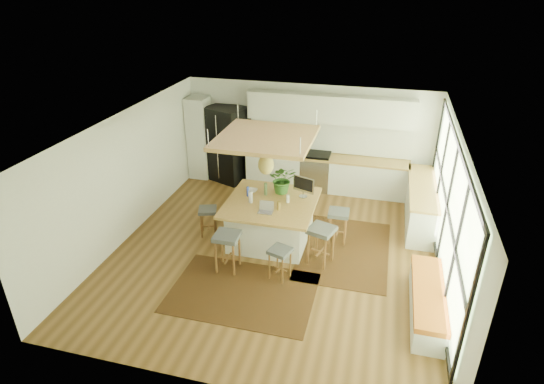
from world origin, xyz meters
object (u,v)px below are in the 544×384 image
(stool_left_side, at_px, (208,220))
(island_plant, at_px, (283,182))
(island, at_px, (271,221))
(stool_right_back, at_px, (338,226))
(monitor, at_px, (303,186))
(stool_right_front, at_px, (321,247))
(stool_near_left, at_px, (228,254))
(stool_near_right, at_px, (280,262))
(laptop, at_px, (265,207))
(microwave, at_px, (268,145))
(fridge, at_px, (228,148))

(stool_left_side, distance_m, island_plant, 1.83)
(island, distance_m, stool_left_side, 1.40)
(stool_right_back, relative_size, monitor, 1.44)
(stool_right_front, height_order, island_plant, island_plant)
(island_plant, bearing_deg, stool_right_back, -7.31)
(stool_left_side, height_order, island_plant, island_plant)
(stool_near_left, xyz_separation_m, stool_right_back, (1.93, 1.56, 0.00))
(stool_right_front, distance_m, stool_left_side, 2.59)
(stool_right_front, bearing_deg, stool_near_right, -134.17)
(stool_right_back, bearing_deg, laptop, -150.00)
(stool_left_side, distance_m, monitor, 2.22)
(stool_near_left, height_order, monitor, monitor)
(microwave, bearing_deg, island, -52.17)
(monitor, bearing_deg, stool_near_right, -72.92)
(stool_right_front, xyz_separation_m, microwave, (-1.96, 3.31, 0.76))
(stool_right_back, distance_m, microwave, 3.35)
(stool_near_right, height_order, stool_right_back, stool_right_back)
(laptop, bearing_deg, stool_left_side, 164.13)
(island, bearing_deg, stool_right_front, -26.32)
(microwave, bearing_deg, island_plant, -46.09)
(stool_near_right, distance_m, monitor, 1.84)
(stool_left_side, bearing_deg, island_plant, 21.68)
(laptop, bearing_deg, monitor, 53.97)
(stool_right_back, bearing_deg, stool_right_front, -104.34)
(stool_right_back, xyz_separation_m, laptop, (-1.38, -0.80, 0.70))
(fridge, relative_size, stool_near_right, 3.20)
(fridge, distance_m, stool_right_front, 4.60)
(island, height_order, stool_near_left, island)
(stool_left_side, bearing_deg, island, 5.34)
(stool_near_left, xyz_separation_m, microwave, (-0.26, 3.98, 0.76))
(island, bearing_deg, stool_near_left, -113.37)
(fridge, distance_m, island, 3.42)
(stool_near_left, distance_m, stool_near_right, 1.04)
(stool_left_side, bearing_deg, fridge, 100.82)
(laptop, height_order, island_plant, island_plant)
(island, bearing_deg, fridge, 125.02)
(island, height_order, monitor, monitor)
(stool_right_front, relative_size, island_plant, 1.26)
(fridge, distance_m, stool_left_side, 3.01)
(monitor, height_order, microwave, monitor)
(microwave, bearing_deg, stool_right_back, -26.39)
(stool_right_back, relative_size, laptop, 2.32)
(stool_near_left, bearing_deg, monitor, 55.04)
(stool_near_right, xyz_separation_m, microwave, (-1.30, 3.99, 0.76))
(island, xyz_separation_m, island_plant, (0.13, 0.47, 0.71))
(island, height_order, stool_right_back, island)
(fridge, distance_m, island_plant, 3.11)
(laptop, xyz_separation_m, microwave, (-0.81, 3.22, 0.06))
(fridge, xyz_separation_m, stool_near_right, (2.45, -4.03, -0.57))
(island, distance_m, monitor, 1.02)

